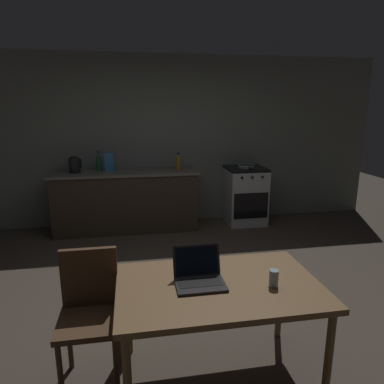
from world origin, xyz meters
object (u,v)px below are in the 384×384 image
(chair, at_px, (90,307))
(electric_kettle, at_px, (74,165))
(bottle_b, at_px, (99,162))
(cereal_box, at_px, (109,162))
(frying_pan, at_px, (247,166))
(stove_oven, at_px, (245,195))
(laptop, at_px, (199,276))
(bottle, at_px, (178,162))
(dining_table, at_px, (219,293))
(drinking_glass, at_px, (274,278))

(chair, relative_size, electric_kettle, 3.91)
(chair, bearing_deg, bottle_b, 99.07)
(electric_kettle, relative_size, cereal_box, 0.86)
(frying_pan, bearing_deg, stove_oven, 92.06)
(chair, bearing_deg, laptop, -4.55)
(bottle, bearing_deg, dining_table, -93.02)
(laptop, relative_size, cereal_box, 1.19)
(drinking_glass, bearing_deg, bottle, 93.05)
(stove_oven, height_order, bottle, bottle)
(frying_pan, height_order, bottle_b, bottle_b)
(frying_pan, bearing_deg, bottle, -178.83)
(laptop, height_order, bottle, bottle)
(stove_oven, xyz_separation_m, drinking_glass, (-0.91, -3.28, 0.32))
(bottle, bearing_deg, bottle_b, 173.67)
(chair, relative_size, cereal_box, 3.37)
(stove_oven, relative_size, cereal_box, 3.37)
(stove_oven, xyz_separation_m, frying_pan, (0.00, -0.03, 0.48))
(dining_table, height_order, bottle, bottle)
(bottle_b, bearing_deg, electric_kettle, -166.65)
(laptop, distance_m, drinking_glass, 0.48)
(stove_oven, xyz_separation_m, laptop, (-1.37, -3.16, 0.31))
(laptop, bearing_deg, frying_pan, 59.02)
(frying_pan, bearing_deg, chair, -125.05)
(laptop, relative_size, drinking_glass, 2.87)
(chair, bearing_deg, bottle, 77.30)
(dining_table, height_order, laptop, laptop)
(laptop, relative_size, bottle_b, 1.09)
(chair, height_order, frying_pan, frying_pan)
(stove_oven, xyz_separation_m, bottle_b, (-2.26, 0.08, 0.59))
(cereal_box, bearing_deg, bottle, -3.93)
(frying_pan, distance_m, cereal_box, 2.11)
(laptop, xyz_separation_m, cereal_box, (-0.73, 3.18, 0.28))
(chair, distance_m, cereal_box, 3.08)
(stove_oven, height_order, dining_table, stove_oven)
(stove_oven, xyz_separation_m, cereal_box, (-2.10, 0.02, 0.59))
(dining_table, height_order, drinking_glass, drinking_glass)
(frying_pan, bearing_deg, bottle_b, 177.26)
(laptop, distance_m, frying_pan, 3.42)
(chair, distance_m, frying_pan, 3.68)
(laptop, relative_size, electric_kettle, 1.37)
(chair, height_order, electric_kettle, electric_kettle)
(laptop, bearing_deg, chair, 162.00)
(stove_oven, height_order, laptop, laptop)
(chair, xyz_separation_m, electric_kettle, (-0.49, 3.02, 0.49))
(drinking_glass, bearing_deg, cereal_box, 109.81)
(frying_pan, bearing_deg, electric_kettle, 179.38)
(bottle, xyz_separation_m, frying_pan, (1.08, 0.02, -0.10))
(drinking_glass, bearing_deg, bottle_b, 111.78)
(frying_pan, distance_m, bottle_b, 2.26)
(bottle, distance_m, frying_pan, 1.09)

